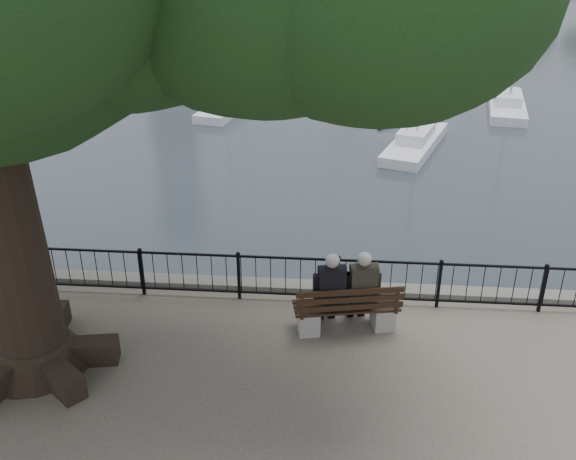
# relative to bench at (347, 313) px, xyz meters

# --- Properties ---
(harbor) EXTENTS (260.00, 260.00, 1.20)m
(harbor) POSITION_rel_bench_xyz_m (-1.18, 1.44, -0.87)
(harbor) COLOR #59554D
(harbor) RESTS_ON ground
(railing) EXTENTS (22.06, 0.06, 1.00)m
(railing) POSITION_rel_bench_xyz_m (-1.18, 0.94, 0.19)
(railing) COLOR black
(railing) RESTS_ON ground
(bench) EXTENTS (2.06, 0.96, 1.05)m
(bench) POSITION_rel_bench_xyz_m (0.00, 0.00, 0.00)
(bench) COLOR gray
(bench) RESTS_ON ground
(person_left) EXTENTS (0.57, 0.88, 1.66)m
(person_left) POSITION_rel_bench_xyz_m (-0.33, 0.05, 0.40)
(person_left) COLOR black
(person_left) RESTS_ON ground
(person_right) EXTENTS (0.57, 0.88, 1.66)m
(person_right) POSITION_rel_bench_xyz_m (0.25, 0.16, 0.40)
(person_right) COLOR black
(person_right) RESTS_ON ground
(sailboat_b) EXTENTS (2.39, 5.14, 11.51)m
(sailboat_b) POSITION_rel_bench_xyz_m (-5.38, 18.50, -1.02)
(sailboat_b) COLOR white
(sailboat_b) RESTS_ON ground
(sailboat_c) EXTENTS (3.08, 5.38, 9.40)m
(sailboat_c) POSITION_rel_bench_xyz_m (2.68, 13.74, -1.07)
(sailboat_c) COLOR white
(sailboat_c) RESTS_ON ground
(sailboat_d) EXTENTS (2.50, 5.73, 9.85)m
(sailboat_d) POSITION_rel_bench_xyz_m (7.43, 19.59, -1.07)
(sailboat_d) COLOR white
(sailboat_d) RESTS_ON ground
(sailboat_e) EXTENTS (2.36, 5.28, 10.83)m
(sailboat_e) POSITION_rel_bench_xyz_m (-10.44, 28.82, -1.04)
(sailboat_e) COLOR white
(sailboat_e) RESTS_ON ground
(sailboat_f) EXTENTS (2.16, 5.65, 12.32)m
(sailboat_f) POSITION_rel_bench_xyz_m (-0.57, 31.83, -1.01)
(sailboat_f) COLOR white
(sailboat_f) RESTS_ON ground
(sailboat_g) EXTENTS (1.64, 4.70, 8.23)m
(sailboat_g) POSITION_rel_bench_xyz_m (9.38, 36.87, -1.09)
(sailboat_g) COLOR white
(sailboat_g) RESTS_ON ground
(sailboat_h) EXTENTS (2.98, 6.43, 14.79)m
(sailboat_h) POSITION_rel_bench_xyz_m (-6.97, 35.32, -0.96)
(sailboat_h) COLOR white
(sailboat_h) RESTS_ON ground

